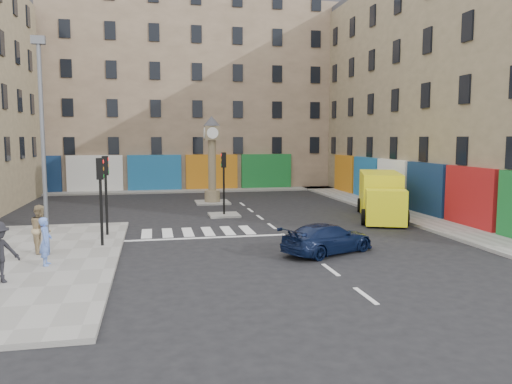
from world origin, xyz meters
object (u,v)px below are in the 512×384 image
object	(u,v)px
navy_sedan	(328,238)
yellow_van	(381,195)
lamp_post	(43,135)
pedestrian_tan	(41,229)
traffic_light_left_far	(106,182)
clock_pillar	(212,154)
traffic_light_island	(224,173)
pedestrian_blue	(46,241)
traffic_light_left_near	(100,187)

from	to	relation	value
navy_sedan	yellow_van	bearing A→B (deg)	-63.03
lamp_post	pedestrian_tan	bearing A→B (deg)	123.77
traffic_light_left_far	pedestrian_tan	size ratio (longest dim) A/B	1.94
navy_sedan	pedestrian_tan	world-z (taller)	pedestrian_tan
clock_pillar	pedestrian_tan	size ratio (longest dim) A/B	3.19
traffic_light_island	yellow_van	world-z (taller)	traffic_light_island
navy_sedan	traffic_light_island	bearing A→B (deg)	-10.73
lamp_post	yellow_van	world-z (taller)	lamp_post
pedestrian_blue	navy_sedan	bearing A→B (deg)	-88.78
traffic_light_left_far	pedestrian_tan	bearing A→B (deg)	-124.11
pedestrian_blue	pedestrian_tan	xyz separation A→B (m)	(-0.61, 2.13, 0.09)
traffic_light_left_near	traffic_light_left_far	world-z (taller)	same
lamp_post	pedestrian_blue	xyz separation A→B (m)	(0.27, -1.63, -3.78)
navy_sedan	lamp_post	bearing A→B (deg)	57.69
pedestrian_blue	traffic_light_island	bearing A→B (deg)	-36.81
traffic_light_left_far	traffic_light_island	bearing A→B (deg)	40.60
pedestrian_blue	pedestrian_tan	distance (m)	2.22
pedestrian_tan	traffic_light_left_far	bearing A→B (deg)	-51.79
navy_sedan	pedestrian_blue	distance (m)	10.73
traffic_light_island	yellow_van	distance (m)	9.38
traffic_light_left_far	navy_sedan	distance (m)	10.61
traffic_light_island	yellow_van	xyz separation A→B (m)	(8.97, -2.41, -1.29)
clock_pillar	navy_sedan	distance (m)	16.98
traffic_light_island	traffic_light_left_far	bearing A→B (deg)	-139.40
traffic_light_left_near	lamp_post	size ratio (longest dim) A/B	0.45
clock_pillar	yellow_van	size ratio (longest dim) A/B	0.81
clock_pillar	traffic_light_left_far	bearing A→B (deg)	-118.94
traffic_light_island	pedestrian_tan	xyz separation A→B (m)	(-8.53, -8.70, -1.49)
yellow_van	pedestrian_tan	distance (m)	18.61
traffic_light_left_near	pedestrian_tan	distance (m)	2.85
navy_sedan	pedestrian_blue	bearing A→B (deg)	66.22
traffic_light_island	clock_pillar	distance (m)	6.07
lamp_post	clock_pillar	distance (m)	17.31
yellow_van	pedestrian_tan	world-z (taller)	yellow_van
traffic_light_left_near	yellow_van	distance (m)	16.25
traffic_light_left_far	traffic_light_island	xyz separation A→B (m)	(6.30, 5.40, -0.03)
traffic_light_left_near	pedestrian_blue	distance (m)	3.80
clock_pillar	pedestrian_blue	distance (m)	18.77
traffic_light_left_far	pedestrian_tan	xyz separation A→B (m)	(-2.23, -3.30, -1.52)
traffic_light_left_near	navy_sedan	bearing A→B (deg)	-16.50
traffic_light_island	navy_sedan	bearing A→B (deg)	-75.13
traffic_light_left_near	pedestrian_tan	world-z (taller)	traffic_light_left_near
lamp_post	pedestrian_tan	world-z (taller)	lamp_post
traffic_light_left_far	traffic_light_left_near	bearing A→B (deg)	-90.00
traffic_light_island	pedestrian_blue	size ratio (longest dim) A/B	2.14
yellow_van	pedestrian_tan	xyz separation A→B (m)	(-17.51, -6.29, -0.20)
traffic_light_island	navy_sedan	xyz separation A→B (m)	(2.79, -10.49, -1.98)
traffic_light_island	pedestrian_tan	bearing A→B (deg)	-134.45
traffic_light_island	clock_pillar	bearing A→B (deg)	90.00
clock_pillar	pedestrian_tan	world-z (taller)	clock_pillar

